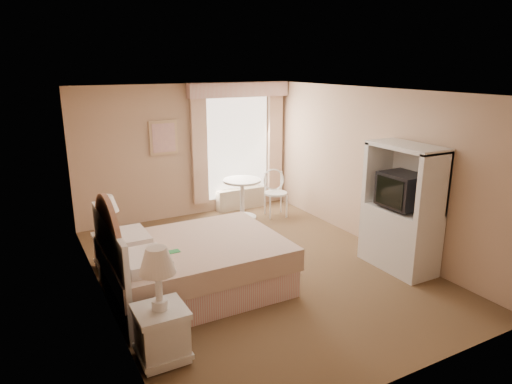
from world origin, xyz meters
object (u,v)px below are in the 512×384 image
nightstand_far (110,242)px  nightstand_near (161,320)px  round_table (242,192)px  bed (188,265)px  armoire (401,218)px  cafe_chair (275,189)px

nightstand_far → nightstand_near: bearing=-90.0°
round_table → bed: bearing=-130.4°
bed → armoire: armoire is taller
bed → round_table: 2.98m
nightstand_near → cafe_chair: size_ratio=1.32×
bed → armoire: (2.93, -0.75, 0.38)m
nightstand_far → cafe_chair: bearing=16.2°
bed → nightstand_far: bearing=121.6°
armoire → bed: bearing=165.7°
bed → armoire: size_ratio=1.22×
bed → nightstand_near: bed is taller
nightstand_far → cafe_chair: nightstand_far is taller
bed → armoire: 3.04m
bed → nightstand_near: (-0.72, -1.22, 0.08)m
round_table → cafe_chair: 0.65m
bed → cafe_chair: bearing=39.7°
nightstand_far → armoire: bearing=-27.8°
nightstand_near → nightstand_far: size_ratio=1.10×
nightstand_near → armoire: bearing=7.5°
cafe_chair → armoire: 2.91m
nightstand_far → armoire: (3.65, -1.92, 0.34)m
nightstand_far → armoire: size_ratio=0.60×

